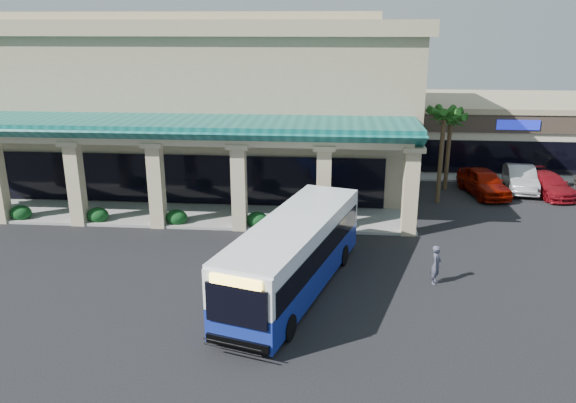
# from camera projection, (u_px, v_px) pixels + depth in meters

# --- Properties ---
(ground) EXTENTS (110.00, 110.00, 0.00)m
(ground) POSITION_uv_depth(u_px,v_px,m) (287.00, 271.00, 25.36)
(ground) COLOR black
(main_building) EXTENTS (30.80, 14.80, 11.35)m
(main_building) POSITION_uv_depth(u_px,v_px,m) (194.00, 98.00, 39.49)
(main_building) COLOR tan
(main_building) RESTS_ON ground
(arcade) EXTENTS (30.00, 6.20, 5.70)m
(arcade) POSITION_uv_depth(u_px,v_px,m) (156.00, 169.00, 31.61)
(arcade) COLOR #0E5955
(arcade) RESTS_ON ground
(strip_mall) EXTENTS (22.50, 12.50, 4.90)m
(strip_mall) POSITION_uv_depth(u_px,v_px,m) (531.00, 129.00, 45.95)
(strip_mall) COLOR beige
(strip_mall) RESTS_ON ground
(palm_0) EXTENTS (2.40, 2.40, 6.60)m
(palm_0) POSITION_uv_depth(u_px,v_px,m) (441.00, 151.00, 34.12)
(palm_0) COLOR #194B14
(palm_0) RESTS_ON ground
(palm_1) EXTENTS (2.40, 2.40, 5.80)m
(palm_1) POSITION_uv_depth(u_px,v_px,m) (448.00, 147.00, 37.01)
(palm_1) COLOR #194B14
(palm_1) RESTS_ON ground
(broadleaf_tree) EXTENTS (2.60, 2.60, 4.81)m
(broadleaf_tree) POSITION_uv_depth(u_px,v_px,m) (408.00, 139.00, 42.07)
(broadleaf_tree) COLOR #0B3311
(broadleaf_tree) RESTS_ON ground
(transit_bus) EXTENTS (5.65, 11.42, 3.11)m
(transit_bus) POSITION_uv_depth(u_px,v_px,m) (294.00, 256.00, 23.03)
(transit_bus) COLOR #172C9B
(transit_bus) RESTS_ON ground
(pedestrian) EXTENTS (0.63, 0.74, 1.72)m
(pedestrian) POSITION_uv_depth(u_px,v_px,m) (436.00, 265.00, 23.91)
(pedestrian) COLOR #46475A
(pedestrian) RESTS_ON ground
(car_silver) EXTENTS (2.92, 5.34, 1.72)m
(car_silver) POSITION_uv_depth(u_px,v_px,m) (484.00, 182.00, 36.42)
(car_silver) COLOR #8A1002
(car_silver) RESTS_ON ground
(car_white) EXTENTS (2.42, 5.17, 1.64)m
(car_white) POSITION_uv_depth(u_px,v_px,m) (520.00, 178.00, 37.44)
(car_white) COLOR #A7A6A9
(car_white) RESTS_ON ground
(car_red) EXTENTS (2.82, 5.19, 1.43)m
(car_red) POSITION_uv_depth(u_px,v_px,m) (548.00, 184.00, 36.43)
(car_red) COLOR maroon
(car_red) RESTS_ON ground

